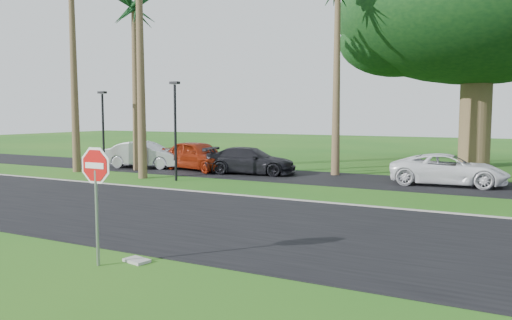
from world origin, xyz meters
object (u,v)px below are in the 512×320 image
object	(u,v)px
car_minivan	(448,170)
stop_sign_near	(96,181)
car_dark	(250,161)
car_red	(198,156)
car_silver	(145,155)

from	to	relation	value
car_minivan	stop_sign_near	bearing A→B (deg)	157.51
car_minivan	car_dark	bearing A→B (deg)	87.83
stop_sign_near	car_dark	distance (m)	16.06
car_red	car_dark	world-z (taller)	car_red
car_dark	car_minivan	world-z (taller)	car_dark
stop_sign_near	car_minivan	distance (m)	16.61
car_red	car_minivan	size ratio (longest dim) A/B	0.98
car_red	stop_sign_near	bearing A→B (deg)	-138.70
car_dark	car_minivan	size ratio (longest dim) A/B	0.97
stop_sign_near	car_dark	world-z (taller)	stop_sign_near
car_silver	car_dark	world-z (taller)	car_silver
stop_sign_near	car_red	world-z (taller)	stop_sign_near
car_silver	car_minivan	xyz separation A→B (m)	(16.49, 0.60, -0.07)
car_silver	car_dark	size ratio (longest dim) A/B	0.97
car_silver	car_minivan	world-z (taller)	car_silver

